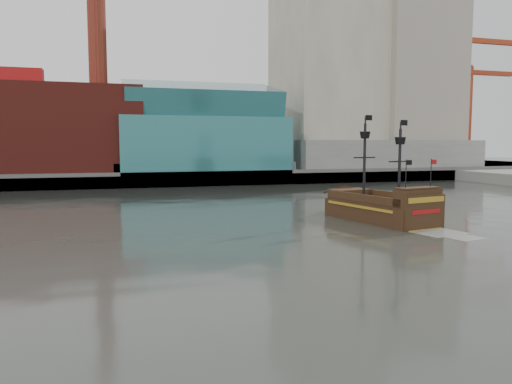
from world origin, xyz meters
name	(u,v)px	position (x,y,z in m)	size (l,w,h in m)	color
ground	(275,298)	(0.00, 0.00, 0.00)	(400.00, 400.00, 0.00)	#252722
promenade_far	(139,172)	(0.00, 92.00, 1.00)	(220.00, 60.00, 2.00)	slate
seawall	(151,180)	(0.00, 62.50, 1.30)	(220.00, 1.00, 2.60)	#4C4C49
skyline	(165,60)	(5.21, 84.56, 24.55)	(149.00, 45.00, 62.00)	#796148
crane_a	(467,96)	(78.63, 82.00, 19.11)	(22.50, 4.00, 32.25)	slate
crane_b	(470,113)	(88.23, 92.00, 15.57)	(19.10, 4.00, 26.25)	slate
pirate_ship	(381,211)	(17.34, 19.34, 0.97)	(6.93, 14.91, 10.75)	black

